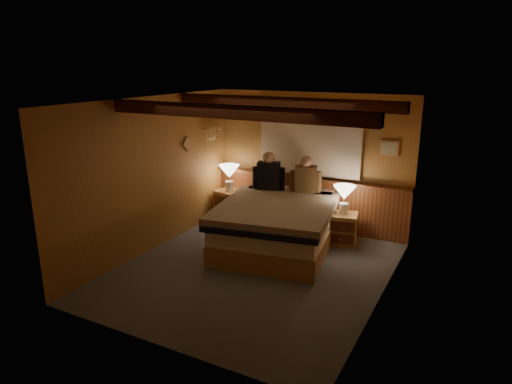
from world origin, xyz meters
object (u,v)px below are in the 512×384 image
Objects in this scene: nightstand_left at (231,205)px; person_left at (269,174)px; lamp_left at (229,173)px; duffel_bag at (240,221)px; bed at (278,225)px; nightstand_right at (342,229)px; lamp_right at (344,194)px; person_right at (306,177)px.

person_left reaches higher than nightstand_left.
lamp_left is 0.89× the size of duffel_bag.
lamp_left is (-1.39, 0.82, 0.52)m from bed.
lamp_left is (-2.25, 0.16, 0.66)m from nightstand_right.
lamp_right is 1.94m from duffel_bag.
lamp_left is 0.77× the size of person_right.
bed is at bearing -71.52° from person_left.
duffel_bag is at bearing -31.44° from nightstand_left.
duffel_bag is (-1.80, -0.22, -0.09)m from nightstand_right.
nightstand_right is at bearing -107.22° from lamp_right.
duffel_bag is (-1.08, -0.36, -0.85)m from person_right.
person_right is at bearing -0.68° from lamp_left.
bed is 1.10m from nightstand_right.
person_right is at bearing 28.36° from duffel_bag.
bed is at bearing -117.57° from person_right.
duffel_bag is at bearing 174.86° from nightstand_right.
nightstand_left is at bearing 162.90° from nightstand_right.
bed is 1.69m from lamp_left.
nightstand_right is 0.59m from lamp_right.
person_left is at bearing 174.56° from person_right.
lamp_left is 0.73× the size of person_left.
bed reaches higher than nightstand_right.
bed is at bearing -30.75° from lamp_left.
person_right is at bearing 169.63° from lamp_right.
lamp_right is at bearing -3.82° from lamp_left.
lamp_left is at bearing 164.00° from nightstand_right.
bed is 3.82× the size of person_right.
nightstand_right is 1.05m from person_right.
lamp_right is 0.84× the size of duffel_bag.
person_left is at bearing 116.45° from bed.
person_right reaches higher than lamp_right.
person_right is (-0.72, 0.13, 0.17)m from lamp_right.
bed is 4.18× the size of nightstand_left.
nightstand_left is at bearing 88.25° from lamp_left.
person_left is 1.23× the size of duffel_bag.
person_left is (-1.36, -0.00, 0.18)m from lamp_right.
bed is 4.42× the size of duffel_bag.
nightstand_right is at bearing -4.00° from lamp_left.
lamp_right reaches higher than nightstand_right.
person_left is (-0.49, 0.67, 0.63)m from bed.
person_left is at bearing -179.79° from lamp_right.
nightstand_left is at bearing 160.09° from person_right.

